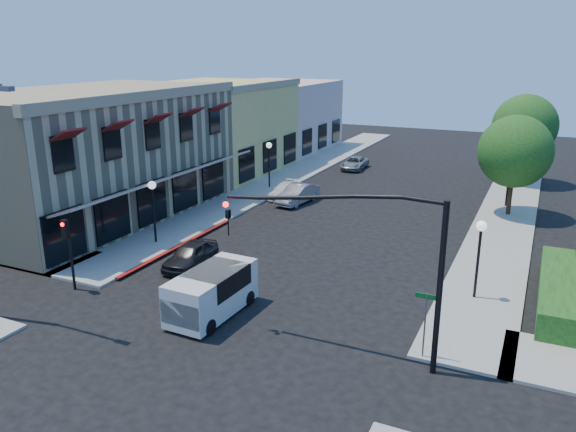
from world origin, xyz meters
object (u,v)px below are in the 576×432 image
at_px(lamppost_right_far, 510,168).
at_px(parked_car_b, 297,194).
at_px(white_van, 211,291).
at_px(signal_mast_arm, 376,249).
at_px(lamppost_right_near, 480,240).
at_px(parked_car_c, 285,191).
at_px(street_tree_a, 515,152).
at_px(secondary_signal, 68,241).
at_px(lamppost_left_near, 153,196).
at_px(parked_car_d, 355,163).
at_px(lamppost_left_far, 269,153).
at_px(parked_car_a, 191,255).
at_px(street_tree_b, 525,126).
at_px(street_name_sign, 426,315).

distance_m(lamppost_right_far, parked_car_b, 14.36).
bearing_deg(white_van, parked_car_b, 102.56).
relative_size(signal_mast_arm, lamppost_right_near, 2.24).
distance_m(signal_mast_arm, white_van, 7.50).
bearing_deg(parked_car_c, white_van, -75.81).
bearing_deg(street_tree_a, parked_car_b, -167.56).
relative_size(secondary_signal, lamppost_right_near, 0.93).
height_order(lamppost_left_near, parked_car_d, lamppost_left_near).
bearing_deg(parked_car_b, street_tree_a, 20.28).
height_order(secondary_signal, white_van, secondary_signal).
height_order(signal_mast_arm, lamppost_right_near, signal_mast_arm).
bearing_deg(secondary_signal, signal_mast_arm, 0.37).
xyz_separation_m(lamppost_left_near, lamppost_left_far, (0.00, 14.00, 0.00)).
xyz_separation_m(signal_mast_arm, parked_car_a, (-10.66, 4.50, -3.46)).
xyz_separation_m(lamppost_left_near, lamppost_right_far, (17.00, 16.00, 0.00)).
distance_m(signal_mast_arm, parked_car_b, 20.78).
bearing_deg(parked_car_d, street_tree_b, -0.45).
xyz_separation_m(secondary_signal, lamppost_left_far, (-0.50, 20.59, 0.42)).
relative_size(street_name_sign, parked_car_c, 0.69).
bearing_deg(lamppost_left_near, secondary_signal, -85.66).
bearing_deg(signal_mast_arm, parked_car_a, 157.09).
bearing_deg(signal_mast_arm, street_name_sign, 23.20).
xyz_separation_m(secondary_signal, parked_car_d, (3.20, 30.12, -1.78)).
bearing_deg(street_tree_b, signal_mast_arm, -95.51).
height_order(street_name_sign, lamppost_right_near, lamppost_right_near).
relative_size(street_tree_a, lamppost_right_near, 1.82).
distance_m(lamppost_left_near, lamppost_right_near, 17.00).
distance_m(secondary_signal, lamppost_right_far, 27.98).
distance_m(signal_mast_arm, lamppost_right_far, 22.70).
bearing_deg(parked_car_c, lamppost_right_far, 13.34).
xyz_separation_m(lamppost_left_near, parked_car_a, (3.70, -2.00, -2.11)).
relative_size(street_tree_b, lamppost_right_far, 1.97).
height_order(lamppost_right_far, parked_car_a, lamppost_right_far).
relative_size(lamppost_left_near, lamppost_right_far, 1.00).
bearing_deg(signal_mast_arm, street_tree_b, 84.49).
distance_m(street_tree_b, white_van, 31.79).
bearing_deg(parked_car_b, lamppost_right_near, -31.75).
distance_m(parked_car_a, parked_car_c, 14.07).
bearing_deg(parked_car_a, lamppost_left_near, 148.41).
height_order(signal_mast_arm, street_name_sign, signal_mast_arm).
distance_m(street_tree_a, lamppost_right_far, 2.49).
relative_size(street_tree_a, street_name_sign, 2.59).
xyz_separation_m(street_tree_b, street_name_sign, (-1.30, -29.80, -2.85)).
bearing_deg(parked_car_b, signal_mast_arm, -50.82).
bearing_deg(white_van, lamppost_left_far, 110.51).
relative_size(secondary_signal, lamppost_right_far, 0.93).
bearing_deg(street_name_sign, lamppost_right_far, 87.37).
relative_size(street_tree_b, signal_mast_arm, 0.88).
xyz_separation_m(signal_mast_arm, parked_car_d, (-10.66, 30.03, -3.55)).
height_order(lamppost_left_far, lamppost_right_far, same).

